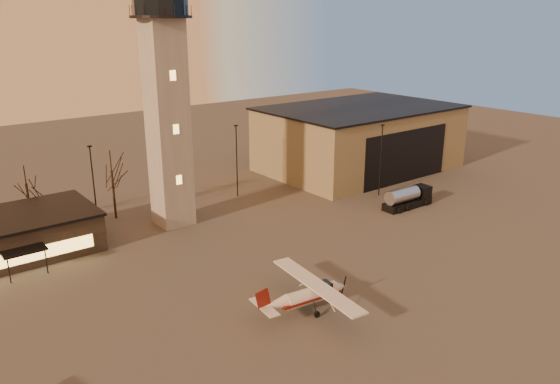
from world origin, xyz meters
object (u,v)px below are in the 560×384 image
cessna_front (313,297)px  hangar (359,138)px  control_tower (166,89)px  fuel_truck (407,199)px

cessna_front → hangar: bearing=46.3°
control_tower → hangar: bearing=6.3°
hangar → fuel_truck: hangar is taller
cessna_front → fuel_truck: size_ratio=1.59×
control_tower → fuel_truck: control_tower is taller
hangar → cessna_front: bearing=-140.3°
control_tower → fuel_truck: (27.17, -13.78, -15.23)m
control_tower → cessna_front: control_tower is taller
control_tower → hangar: 37.90m
control_tower → cessna_front: size_ratio=2.71×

